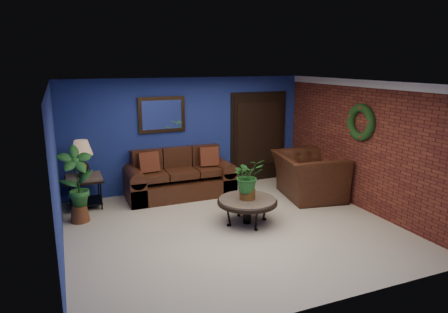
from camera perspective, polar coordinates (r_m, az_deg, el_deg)
name	(u,v)px	position (r m, az deg, el deg)	size (l,w,h in m)	color
floor	(233,228)	(7.09, 1.25, -10.13)	(5.50, 5.50, 0.00)	beige
wall_back	(188,134)	(8.99, -5.11, 3.21)	(5.50, 0.04, 2.50)	navy
wall_left	(56,176)	(6.16, -22.85, -2.55)	(0.04, 5.00, 2.50)	navy
wall_right_brick	(363,146)	(8.17, 19.26, 1.48)	(0.04, 5.00, 2.50)	maroon
ceiling	(233,83)	(6.51, 1.36, 10.48)	(5.50, 5.00, 0.02)	silver
crown_molding	(367,84)	(8.01, 19.75, 9.76)	(0.03, 5.00, 0.14)	white
wall_mirror	(162,115)	(8.72, -8.88, 5.92)	(1.02, 0.06, 0.77)	#432C14
closet_door	(258,138)	(9.65, 4.93, 2.72)	(1.44, 0.06, 2.18)	black
wreath	(361,122)	(8.09, 18.95, 4.64)	(0.72, 0.72, 0.16)	black
sofa	(179,180)	(8.72, -6.43, -3.33)	(2.27, 0.98, 1.02)	#442013
coffee_table	(247,202)	(7.15, 3.34, -6.49)	(1.07, 1.07, 0.46)	#4D4743
end_table	(84,183)	(8.35, -19.32, -3.65)	(0.70, 0.70, 0.64)	#4D4743
table_lamp	(82,154)	(8.20, -19.64, 0.34)	(0.42, 0.42, 0.69)	#432C14
side_chair	(201,170)	(8.85, -3.31, -1.94)	(0.41, 0.41, 0.88)	#552B18
armchair	(308,176)	(8.68, 11.96, -2.69)	(1.44, 1.26, 0.94)	#442013
coffee_plant	(248,177)	(7.00, 3.39, -2.93)	(0.55, 0.48, 0.74)	brown
floor_plant	(332,182)	(8.37, 15.18, -3.49)	(0.48, 0.43, 0.89)	brown
tall_plant	(77,182)	(7.57, -20.26, -3.40)	(0.65, 0.49, 1.40)	brown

